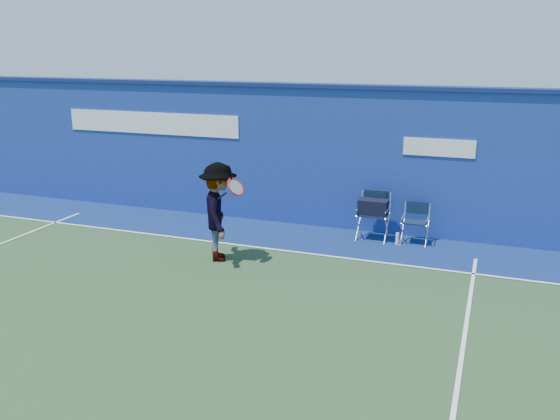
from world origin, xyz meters
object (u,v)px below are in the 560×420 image
(water_bottle, at_px, (397,239))
(tennis_player, at_px, (219,212))
(directors_chair_right, at_px, (415,231))
(directors_chair_left, at_px, (373,220))

(water_bottle, bearing_deg, tennis_player, -146.48)
(directors_chair_right, relative_size, water_bottle, 3.26)
(water_bottle, xyz_separation_m, tennis_player, (-2.97, -1.97, 0.79))
(directors_chair_right, distance_m, water_bottle, 0.40)
(directors_chair_left, relative_size, tennis_player, 0.54)
(water_bottle, relative_size, tennis_player, 0.14)
(directors_chair_left, distance_m, tennis_player, 3.29)
(directors_chair_left, relative_size, directors_chair_right, 1.21)
(directors_chair_right, xyz_separation_m, water_bottle, (-0.30, -0.22, -0.13))
(directors_chair_right, height_order, water_bottle, directors_chair_right)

